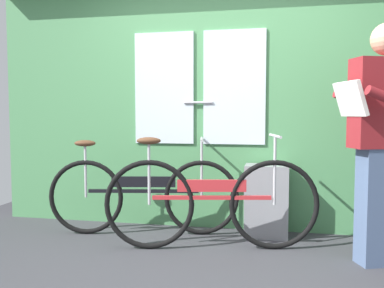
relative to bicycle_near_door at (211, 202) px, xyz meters
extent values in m
cube|color=#38383D|center=(-0.03, -0.66, -0.42)|extent=(5.61, 4.31, 0.04)
cube|color=#4C8C56|center=(-0.03, 0.69, 0.80)|extent=(4.61, 0.08, 2.40)
cube|color=silver|center=(-0.58, 0.64, 0.99)|extent=(0.60, 0.02, 1.10)
cube|color=silver|center=(0.12, 0.64, 0.99)|extent=(0.60, 0.02, 1.10)
cylinder|color=#B2B2B7|center=(-0.23, 0.62, 0.85)|extent=(0.28, 0.02, 0.02)
torus|color=black|center=(0.52, 0.10, -0.02)|extent=(0.75, 0.19, 0.76)
torus|color=black|center=(-0.50, -0.10, -0.02)|extent=(0.75, 0.19, 0.76)
cube|color=red|center=(0.01, 0.00, 0.04)|extent=(0.98, 0.22, 0.03)
cube|color=red|center=(0.01, 0.00, 0.14)|extent=(0.57, 0.14, 0.10)
cylinder|color=#B7B7BC|center=(-0.50, -0.10, 0.25)|extent=(0.02, 0.02, 0.54)
ellipsoid|color=brown|center=(-0.50, -0.10, 0.51)|extent=(0.21, 0.13, 0.06)
cylinder|color=#B7B7BC|center=(0.52, 0.10, 0.27)|extent=(0.02, 0.02, 0.58)
cylinder|color=#B7B7BC|center=(0.52, 0.10, 0.55)|extent=(0.11, 0.44, 0.02)
torus|color=black|center=(-0.15, 0.40, -0.05)|extent=(0.70, 0.17, 0.70)
torus|color=black|center=(-1.22, 0.20, -0.05)|extent=(0.70, 0.17, 0.70)
cube|color=black|center=(-0.69, 0.30, 0.01)|extent=(1.02, 0.22, 0.03)
cube|color=black|center=(-0.69, 0.30, 0.10)|extent=(0.59, 0.14, 0.10)
cylinder|color=#B7B7BC|center=(-1.22, 0.20, 0.21)|extent=(0.02, 0.02, 0.51)
ellipsoid|color=brown|center=(-1.22, 0.20, 0.46)|extent=(0.21, 0.12, 0.06)
cylinder|color=#B7B7BC|center=(-0.15, 0.40, 0.23)|extent=(0.02, 0.02, 0.55)
cylinder|color=#B7B7BC|center=(-0.15, 0.40, 0.50)|extent=(0.10, 0.44, 0.02)
cube|color=slate|center=(1.31, -0.08, 0.04)|extent=(0.39, 0.29, 0.88)
cube|color=silver|center=(1.05, -0.18, 0.84)|extent=(0.22, 0.36, 0.26)
cylinder|color=maroon|center=(1.11, 0.08, 0.84)|extent=(0.31, 0.17, 0.17)
cube|color=gray|center=(0.45, 0.47, -0.07)|extent=(0.39, 0.28, 0.67)
camera|label=1|loc=(0.53, -3.38, 0.73)|focal=38.85mm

